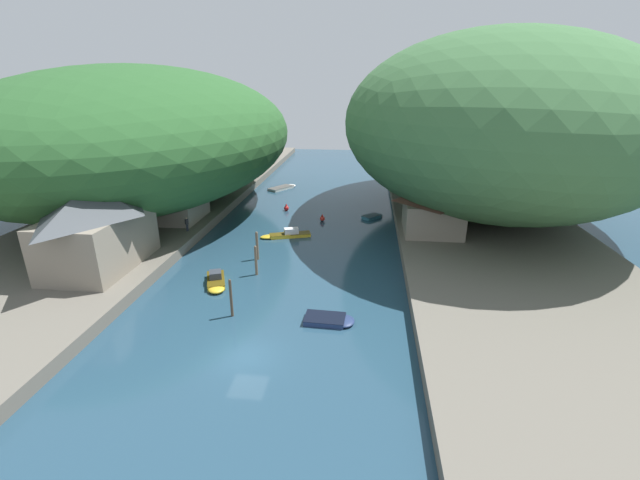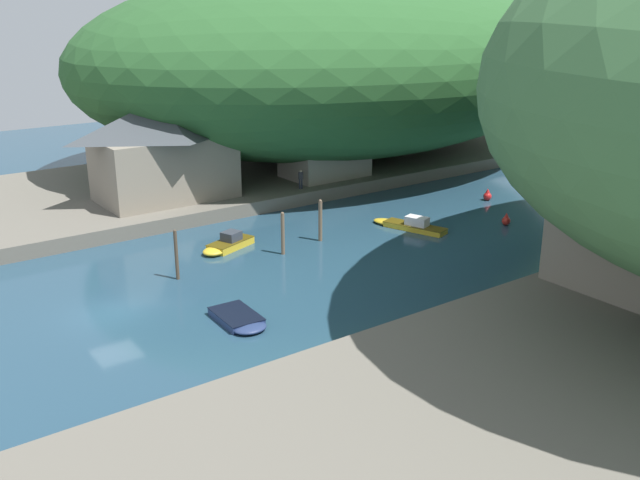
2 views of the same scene
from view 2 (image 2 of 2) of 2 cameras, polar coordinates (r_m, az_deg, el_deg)
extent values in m
plane|color=#234256|center=(57.82, 12.72, 1.53)|extent=(130.00, 130.00, 0.00)
cube|color=#666056|center=(74.01, -0.44, 6.16)|extent=(22.00, 120.00, 1.10)
ellipsoid|color=#285628|center=(75.73, 1.56, 14.06)|extent=(40.05, 56.07, 18.79)
cube|color=gray|center=(59.39, -12.32, 5.69)|extent=(6.50, 10.46, 5.15)
pyramid|color=#3D4247|center=(58.64, -12.60, 9.56)|extent=(7.02, 11.29, 2.98)
cube|color=gray|center=(65.82, 0.38, 6.66)|extent=(5.01, 7.17, 3.57)
pyramid|color=#38704C|center=(65.33, 0.38, 8.88)|extent=(5.41, 7.75, 1.59)
cube|color=gray|center=(44.15, 23.20, -0.93)|extent=(6.46, 6.59, 3.64)
pyramid|color=brown|center=(43.37, 23.66, 2.55)|extent=(6.97, 7.12, 1.95)
cube|color=teal|center=(54.95, 21.23, 0.02)|extent=(2.80, 2.82, 0.41)
ellipsoid|color=teal|center=(55.26, 22.48, -0.03)|extent=(1.88, 1.88, 0.41)
cube|color=#132A33|center=(54.89, 21.25, 0.24)|extent=(2.85, 2.88, 0.03)
cube|color=silver|center=(75.73, 17.81, 5.27)|extent=(4.15, 4.93, 0.37)
ellipsoid|color=silver|center=(76.57, 19.43, 5.24)|extent=(2.82, 2.95, 0.37)
cube|color=#504E4A|center=(75.69, 17.82, 5.42)|extent=(4.24, 5.03, 0.03)
cube|color=gold|center=(54.48, 7.61, 0.99)|extent=(5.00, 2.79, 0.38)
ellipsoid|color=gold|center=(55.60, 5.43, 1.44)|extent=(2.69, 1.97, 0.38)
cube|color=#4C3E0E|center=(54.42, 7.62, 1.20)|extent=(5.10, 2.85, 0.03)
cube|color=silver|center=(54.26, 7.77, 1.50)|extent=(1.90, 1.43, 0.68)
cube|color=gold|center=(50.52, -7.16, -0.34)|extent=(2.65, 3.76, 0.50)
ellipsoid|color=gold|center=(49.31, -8.45, -0.89)|extent=(1.97, 2.12, 0.50)
cube|color=#4C3E0E|center=(50.43, -7.17, -0.06)|extent=(2.70, 3.83, 0.03)
cube|color=#333842|center=(50.41, -7.11, 0.31)|extent=(1.43, 1.50, 0.66)
cube|color=navy|center=(39.24, -6.72, -6.14)|extent=(3.19, 2.10, 0.41)
ellipsoid|color=navy|center=(37.98, -5.66, -6.98)|extent=(1.63, 1.93, 0.41)
cube|color=black|center=(39.15, -6.73, -5.85)|extent=(3.25, 2.14, 0.03)
cylinder|color=#4C3D2D|center=(44.96, -11.42, -1.24)|extent=(0.22, 0.22, 3.12)
sphere|color=#4C3D2D|center=(44.45, -11.55, 0.70)|extent=(0.20, 0.20, 0.20)
cylinder|color=brown|center=(48.53, -3.00, 0.45)|extent=(0.26, 0.26, 2.86)
sphere|color=brown|center=(48.09, -3.03, 2.13)|extent=(0.23, 0.23, 0.23)
cylinder|color=brown|center=(51.21, 0.03, 1.49)|extent=(0.28, 0.28, 2.91)
sphere|color=brown|center=(50.79, 0.03, 3.12)|extent=(0.25, 0.25, 0.25)
sphere|color=red|center=(57.02, 14.66, 1.49)|extent=(0.66, 0.66, 0.66)
cone|color=red|center=(56.88, 14.71, 1.97)|extent=(0.33, 0.33, 0.33)
sphere|color=red|center=(63.73, 13.25, 3.42)|extent=(0.71, 0.71, 0.71)
cone|color=red|center=(63.60, 13.28, 3.88)|extent=(0.36, 0.36, 0.36)
cylinder|color=#282D3D|center=(61.49, -1.63, 4.49)|extent=(0.13, 0.13, 0.85)
cylinder|color=#282D3D|center=(61.53, -1.47, 4.50)|extent=(0.13, 0.13, 0.85)
cube|color=#2D2D33|center=(61.34, -1.56, 5.16)|extent=(0.34, 0.43, 0.62)
sphere|color=beige|center=(61.24, -1.56, 5.54)|extent=(0.22, 0.22, 0.22)
camera|label=1|loc=(30.89, -60.56, 11.46)|focal=24.00mm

